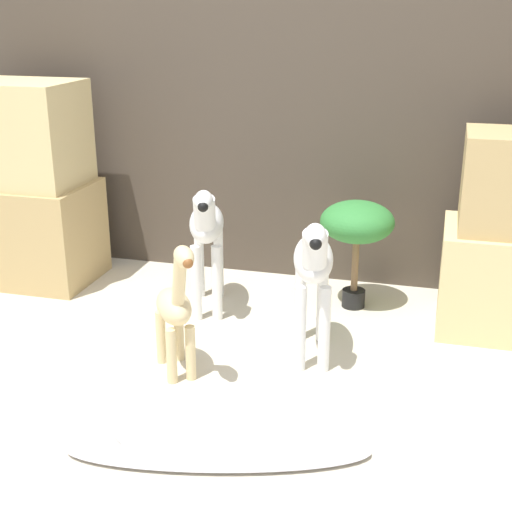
{
  "coord_description": "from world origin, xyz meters",
  "views": [
    {
      "loc": [
        0.85,
        -2.19,
        1.39
      ],
      "look_at": [
        0.09,
        0.62,
        0.35
      ],
      "focal_mm": 50.0,
      "sensor_mm": 36.0,
      "label": 1
    }
  ],
  "objects_px": {
    "giraffe_figurine": "(176,308)",
    "zebra_right": "(313,268)",
    "zebra_left": "(206,231)",
    "surfboard": "(215,450)",
    "potted_palm_front": "(357,226)"
  },
  "relations": [
    {
      "from": "potted_palm_front",
      "to": "surfboard",
      "type": "height_order",
      "value": "potted_palm_front"
    },
    {
      "from": "zebra_right",
      "to": "potted_palm_front",
      "type": "xyz_separation_m",
      "value": [
        0.1,
        0.57,
        0.01
      ]
    },
    {
      "from": "giraffe_figurine",
      "to": "zebra_left",
      "type": "bearing_deg",
      "value": 97.67
    },
    {
      "from": "zebra_right",
      "to": "surfboard",
      "type": "bearing_deg",
      "value": -103.11
    },
    {
      "from": "zebra_left",
      "to": "surfboard",
      "type": "relative_size",
      "value": 0.62
    },
    {
      "from": "potted_palm_front",
      "to": "zebra_left",
      "type": "bearing_deg",
      "value": -161.66
    },
    {
      "from": "zebra_left",
      "to": "surfboard",
      "type": "xyz_separation_m",
      "value": [
        0.39,
        -1.09,
        -0.38
      ]
    },
    {
      "from": "giraffe_figurine",
      "to": "zebra_right",
      "type": "bearing_deg",
      "value": 29.45
    },
    {
      "from": "zebra_left",
      "to": "potted_palm_front",
      "type": "xyz_separation_m",
      "value": [
        0.66,
        0.22,
        0.01
      ]
    },
    {
      "from": "zebra_right",
      "to": "zebra_left",
      "type": "relative_size",
      "value": 1.0
    },
    {
      "from": "zebra_right",
      "to": "potted_palm_front",
      "type": "distance_m",
      "value": 0.58
    },
    {
      "from": "zebra_right",
      "to": "zebra_left",
      "type": "height_order",
      "value": "same"
    },
    {
      "from": "potted_palm_front",
      "to": "surfboard",
      "type": "distance_m",
      "value": 1.4
    },
    {
      "from": "surfboard",
      "to": "giraffe_figurine",
      "type": "bearing_deg",
      "value": 123.05
    },
    {
      "from": "surfboard",
      "to": "zebra_right",
      "type": "bearing_deg",
      "value": 76.89
    }
  ]
}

